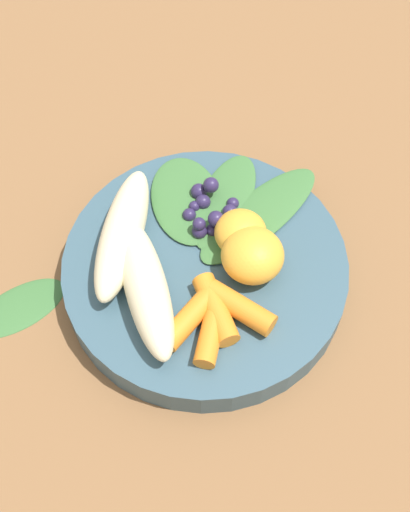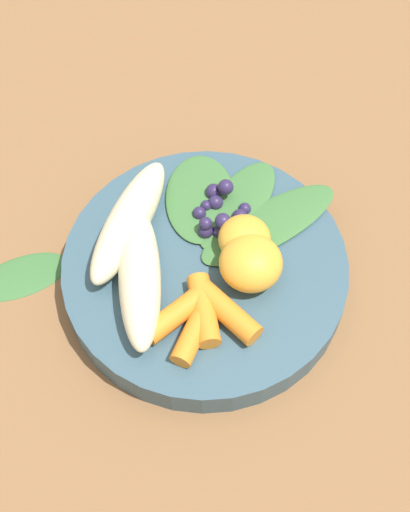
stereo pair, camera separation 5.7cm
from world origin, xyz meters
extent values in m
plane|color=brown|center=(0.00, 0.00, 0.00)|extent=(2.40, 2.40, 0.00)
cylinder|color=#385666|center=(0.00, 0.00, 0.02)|extent=(0.24, 0.24, 0.03)
ellipsoid|color=beige|center=(-0.02, 0.05, 0.05)|extent=(0.13, 0.05, 0.03)
ellipsoid|color=beige|center=(0.03, 0.06, 0.05)|extent=(0.13, 0.08, 0.03)
ellipsoid|color=#F4A833|center=(0.01, -0.03, 0.05)|extent=(0.04, 0.04, 0.03)
ellipsoid|color=#F4A833|center=(-0.01, -0.04, 0.05)|extent=(0.05, 0.05, 0.04)
cylinder|color=orange|center=(-0.05, 0.02, 0.04)|extent=(0.05, 0.06, 0.02)
cylinder|color=orange|center=(-0.07, 0.01, 0.04)|extent=(0.06, 0.04, 0.02)
cylinder|color=orange|center=(-0.05, 0.00, 0.04)|extent=(0.06, 0.03, 0.02)
cylinder|color=orange|center=(-0.05, -0.02, 0.04)|extent=(0.05, 0.05, 0.02)
sphere|color=#2D234C|center=(0.05, -0.03, 0.04)|extent=(0.01, 0.01, 0.01)
sphere|color=#2D234C|center=(0.03, -0.01, 0.04)|extent=(0.01, 0.01, 0.01)
sphere|color=#2D234C|center=(0.07, -0.01, 0.04)|extent=(0.01, 0.01, 0.01)
sphere|color=#2D234C|center=(0.04, -0.03, 0.04)|extent=(0.01, 0.01, 0.01)
sphere|color=#2D234C|center=(0.05, 0.00, 0.04)|extent=(0.01, 0.01, 0.01)
sphere|color=#2D234C|center=(0.07, -0.02, 0.05)|extent=(0.01, 0.01, 0.01)
sphere|color=#2D234C|center=(0.03, -0.01, 0.05)|extent=(0.01, 0.01, 0.01)
sphere|color=#2D234C|center=(0.03, 0.00, 0.04)|extent=(0.01, 0.01, 0.01)
sphere|color=#2D234C|center=(0.06, -0.01, 0.04)|extent=(0.01, 0.01, 0.01)
sphere|color=#2D234C|center=(0.03, 0.00, 0.05)|extent=(0.01, 0.01, 0.01)
sphere|color=#2D234C|center=(0.05, 0.01, 0.04)|extent=(0.01, 0.01, 0.01)
ellipsoid|color=#3D7038|center=(0.04, -0.05, 0.03)|extent=(0.12, 0.14, 0.01)
ellipsoid|color=#3D7038|center=(0.06, -0.03, 0.03)|extent=(0.12, 0.09, 0.01)
ellipsoid|color=#3D7038|center=(0.06, 0.01, 0.03)|extent=(0.10, 0.07, 0.01)
ellipsoid|color=#3D7038|center=(0.00, 0.16, 0.00)|extent=(0.07, 0.09, 0.01)
camera|label=1|loc=(-0.29, 0.05, 0.53)|focal=48.66mm
camera|label=2|loc=(-0.30, -0.01, 0.53)|focal=48.66mm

